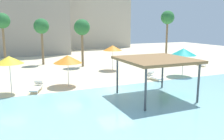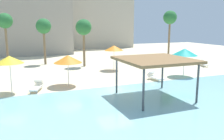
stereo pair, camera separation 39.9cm
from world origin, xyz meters
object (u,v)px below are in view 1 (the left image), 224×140
beach_umbrella_teal_4 (183,52)px  palm_tree_1 (2,22)px  lounge_chair_4 (154,76)px  palm_tree_0 (82,28)px  shade_pavilion (156,61)px  palm_tree_2 (168,19)px  palm_tree_3 (41,27)px  beach_umbrella_yellow_1 (9,60)px  beach_umbrella_orange_2 (68,59)px  lounge_chair_0 (37,87)px  beach_umbrella_orange_3 (113,48)px  lounge_chair_3 (200,63)px

beach_umbrella_teal_4 → palm_tree_1: palm_tree_1 is taller
lounge_chair_4 → palm_tree_0: 11.23m
shade_pavilion → palm_tree_2: bearing=51.9°
lounge_chair_4 → palm_tree_3: 15.98m
beach_umbrella_yellow_1 → palm_tree_2: size_ratio=0.40×
palm_tree_0 → beach_umbrella_orange_2: bearing=-113.7°
lounge_chair_0 → beach_umbrella_orange_2: bearing=125.1°
beach_umbrella_orange_3 → palm_tree_1: (-11.18, 8.36, 2.86)m
palm_tree_1 → palm_tree_3: size_ratio=1.11×
palm_tree_1 → lounge_chair_4: bearing=-48.5°
shade_pavilion → beach_umbrella_yellow_1: (-9.18, 5.13, -0.12)m
beach_umbrella_yellow_1 → lounge_chair_3: (21.85, 3.90, -2.19)m
lounge_chair_3 → palm_tree_3: palm_tree_3 is taller
beach_umbrella_teal_4 → palm_tree_3: palm_tree_3 is taller
lounge_chair_3 → beach_umbrella_orange_3: bearing=-78.7°
shade_pavilion → palm_tree_3: (-5.29, 17.64, 2.09)m
lounge_chair_4 → palm_tree_0: palm_tree_0 is taller
shade_pavilion → beach_umbrella_orange_3: 10.84m
beach_umbrella_orange_3 → beach_umbrella_yellow_1: bearing=-152.2°
beach_umbrella_yellow_1 → lounge_chair_4: size_ratio=1.45×
beach_umbrella_teal_4 → palm_tree_1: (-16.30, 14.03, 2.94)m
palm_tree_1 → palm_tree_3: palm_tree_1 is taller
shade_pavilion → lounge_chair_3: 15.73m
palm_tree_1 → palm_tree_3: (4.45, -1.47, -0.62)m
lounge_chair_3 → palm_tree_2: 8.16m
lounge_chair_4 → palm_tree_1: size_ratio=0.30×
beach_umbrella_orange_3 → palm_tree_2: size_ratio=0.40×
shade_pavilion → beach_umbrella_yellow_1: beach_umbrella_yellow_1 is taller
beach_umbrella_orange_2 → beach_umbrella_teal_4: beach_umbrella_teal_4 is taller
lounge_chair_3 → beach_umbrella_yellow_1: bearing=-59.9°
palm_tree_0 → palm_tree_3: 5.43m
palm_tree_2 → palm_tree_3: palm_tree_2 is taller
palm_tree_3 → lounge_chair_3: bearing=-25.6°
palm_tree_0 → lounge_chair_4: bearing=-67.1°
shade_pavilion → palm_tree_2: palm_tree_2 is taller
lounge_chair_4 → palm_tree_2: bearing=134.8°
beach_umbrella_orange_2 → lounge_chair_4: beach_umbrella_orange_2 is taller
lounge_chair_0 → palm_tree_3: size_ratio=0.34×
beach_umbrella_yellow_1 → shade_pavilion: bearing=-29.2°
beach_umbrella_teal_4 → lounge_chair_0: (-13.95, -0.00, -2.09)m
palm_tree_0 → palm_tree_1: size_ratio=0.88×
beach_umbrella_orange_3 → palm_tree_1: bearing=143.2°
beach_umbrella_yellow_1 → lounge_chair_3: bearing=10.1°
beach_umbrella_orange_2 → palm_tree_1: size_ratio=0.40×
beach_umbrella_orange_2 → palm_tree_2: size_ratio=0.37×
lounge_chair_4 → palm_tree_2: 14.58m
beach_umbrella_yellow_1 → beach_umbrella_orange_3: bearing=27.8°
palm_tree_1 → palm_tree_2: 21.88m
beach_umbrella_yellow_1 → lounge_chair_3: 22.30m
shade_pavilion → beach_umbrella_orange_2: bearing=129.6°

